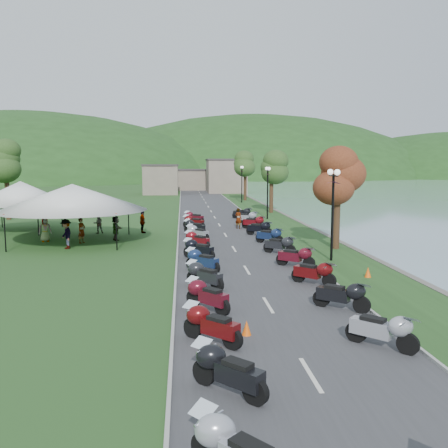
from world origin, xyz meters
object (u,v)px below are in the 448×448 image
object	(u,v)px
pedestrian_b	(99,233)
pedestrian_c	(67,249)
pedestrian_a	(82,243)
vendor_tent_main	(73,213)

from	to	relation	value
pedestrian_b	pedestrian_c	world-z (taller)	pedestrian_c
pedestrian_a	pedestrian_c	bearing A→B (deg)	-165.92
vendor_tent_main	pedestrian_c	distance (m)	3.25
vendor_tent_main	pedestrian_b	distance (m)	4.69
vendor_tent_main	pedestrian_a	world-z (taller)	vendor_tent_main
vendor_tent_main	pedestrian_a	distance (m)	2.13
vendor_tent_main	pedestrian_b	size ratio (longest dim) A/B	4.33
pedestrian_b	pedestrian_c	bearing A→B (deg)	60.13
pedestrian_b	pedestrian_c	size ratio (longest dim) A/B	0.81
pedestrian_c	pedestrian_b	bearing A→B (deg)	143.02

